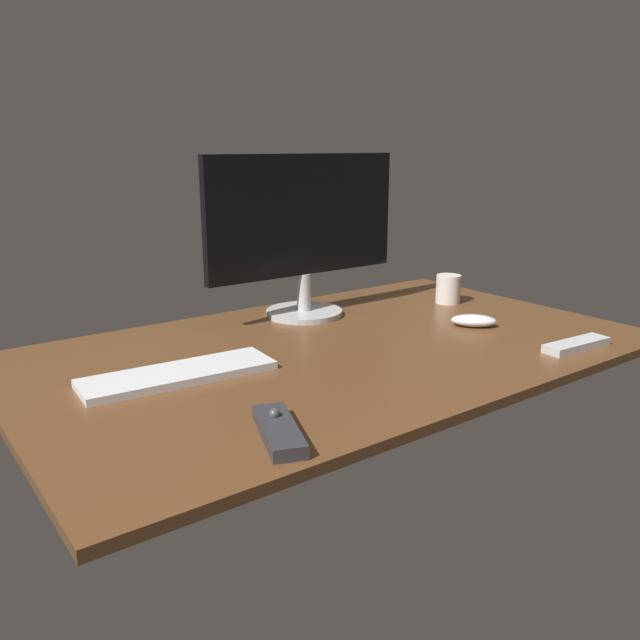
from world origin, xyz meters
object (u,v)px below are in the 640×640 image
monitor (304,230)px  computer_mouse (474,321)px  keyboard (179,374)px  coffee_mug (448,289)px  tv_remote (576,345)px  media_remote (279,430)px

monitor → computer_mouse: (27.79, -34.28, -21.35)cm
monitor → keyboard: 57.43cm
computer_mouse → coffee_mug: size_ratio=1.38×
monitor → tv_remote: monitor is taller
monitor → keyboard: size_ratio=1.50×
monitor → media_remote: (-45.64, -57.88, -21.73)cm
keyboard → media_remote: 33.58cm
keyboard → media_remote: size_ratio=2.10×
monitor → coffee_mug: size_ratio=6.98×
keyboard → computer_mouse: 75.55cm
keyboard → coffee_mug: 89.21cm
monitor → coffee_mug: 47.31cm
monitor → computer_mouse: 49.02cm
keyboard → coffee_mug: size_ratio=4.64×
computer_mouse → keyboard: bearing=-142.9°
computer_mouse → media_remote: 77.13cm
tv_remote → coffee_mug: 47.83cm
media_remote → coffee_mug: size_ratio=2.21×
monitor → computer_mouse: monitor is taller
media_remote → monitor: bearing=-17.5°
tv_remote → coffee_mug: size_ratio=2.21×
keyboard → computer_mouse: (74.89, -9.95, 0.73)cm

